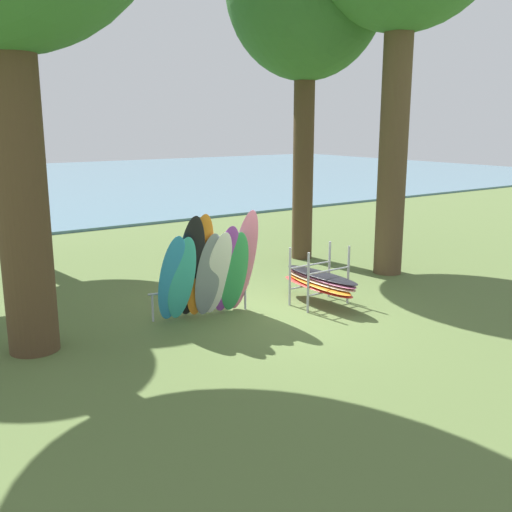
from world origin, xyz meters
TOP-DOWN VIEW (x-y plane):
  - ground_plane at (0.00, 0.00)m, footprint 80.00×80.00m
  - leaning_board_pile at (-1.32, 0.52)m, footprint 2.09×1.18m
  - board_storage_rack at (1.12, 0.09)m, footprint 1.15×2.13m

SIDE VIEW (x-z plane):
  - ground_plane at x=0.00m, z-range 0.00..0.00m
  - board_storage_rack at x=1.12m, z-range -0.10..1.15m
  - leaning_board_pile at x=-1.32m, z-range -0.12..2.06m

